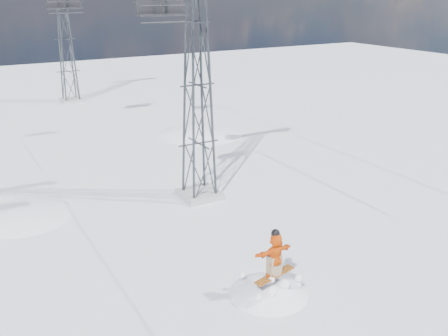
{
  "coord_description": "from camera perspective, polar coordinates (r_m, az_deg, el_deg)",
  "views": [
    {
      "loc": [
        -9.34,
        -12.01,
        9.59
      ],
      "look_at": [
        -0.65,
        3.08,
        3.31
      ],
      "focal_mm": 40.0,
      "sensor_mm": 36.0,
      "label": 1
    }
  ],
  "objects": [
    {
      "name": "lift_chair_far",
      "position": [
        35.41,
        -17.8,
        17.38
      ],
      "size": [
        2.24,
        0.64,
        2.78
      ],
      "color": "black",
      "rests_on": "ground"
    },
    {
      "name": "lift_chair_near",
      "position": [
        20.17,
        -7.06,
        17.59
      ],
      "size": [
        2.01,
        0.58,
        2.5
      ],
      "color": "black",
      "rests_on": "ground"
    },
    {
      "name": "snowboarder_jump",
      "position": [
        18.2,
        4.94,
        -18.4
      ],
      "size": [
        4.4,
        4.4,
        6.45
      ],
      "color": "white",
      "rests_on": "ground"
    },
    {
      "name": "lift_tower_near",
      "position": [
        22.81,
        -3.05,
        9.39
      ],
      "size": [
        5.2,
        1.8,
        11.43
      ],
      "color": "#999999",
      "rests_on": "ground"
    },
    {
      "name": "snow_terrain",
      "position": [
        38.66,
        -19.45,
        -11.18
      ],
      "size": [
        39.0,
        37.0,
        22.0
      ],
      "color": "white",
      "rests_on": "ground"
    },
    {
      "name": "ground",
      "position": [
        17.99,
        6.87,
        -12.55
      ],
      "size": [
        120.0,
        120.0,
        0.0
      ],
      "primitive_type": "plane",
      "color": "white",
      "rests_on": "ground"
    },
    {
      "name": "lift_tower_far",
      "position": [
        46.33,
        -17.7,
        13.82
      ],
      "size": [
        5.2,
        1.8,
        11.43
      ],
      "color": "#999999",
      "rests_on": "ground"
    }
  ]
}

